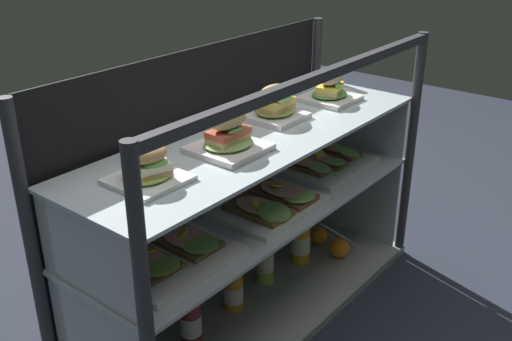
{
  "coord_description": "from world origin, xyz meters",
  "views": [
    {
      "loc": [
        -1.31,
        -1.05,
        1.29
      ],
      "look_at": [
        0.0,
        0.0,
        0.53
      ],
      "focal_mm": 41.65,
      "sensor_mm": 36.0,
      "label": 1
    }
  ],
  "objects_px": {
    "juice_bottle_front_fourth": "(190,318)",
    "orange_fruit_beside_bottles": "(319,235)",
    "juice_bottle_tucked_behind": "(301,240)",
    "plated_roll_sandwich_right_of_center": "(228,138)",
    "plated_roll_sandwich_near_right_corner": "(330,90)",
    "plated_roll_sandwich_center": "(276,106)",
    "open_sandwich_tray_near_left_corner": "(322,161)",
    "open_sandwich_tray_mid_right": "(270,202)",
    "juice_bottle_back_left": "(265,257)",
    "open_sandwich_tray_right_of_center": "(170,254)",
    "plated_roll_sandwich_near_left_corner": "(146,168)",
    "juice_bottle_front_left_end": "(233,288)",
    "orange_fruit_near_left_post": "(339,247)"
  },
  "relations": [
    {
      "from": "juice_bottle_front_fourth",
      "to": "orange_fruit_beside_bottles",
      "type": "distance_m",
      "value": 0.75
    },
    {
      "from": "juice_bottle_tucked_behind",
      "to": "orange_fruit_beside_bottles",
      "type": "bearing_deg",
      "value": 5.57
    },
    {
      "from": "plated_roll_sandwich_right_of_center",
      "to": "plated_roll_sandwich_near_right_corner",
      "type": "relative_size",
      "value": 1.07
    },
    {
      "from": "plated_roll_sandwich_center",
      "to": "open_sandwich_tray_near_left_corner",
      "type": "relative_size",
      "value": 0.5
    },
    {
      "from": "plated_roll_sandwich_near_right_corner",
      "to": "open_sandwich_tray_mid_right",
      "type": "distance_m",
      "value": 0.49
    },
    {
      "from": "juice_bottle_back_left",
      "to": "orange_fruit_beside_bottles",
      "type": "bearing_deg",
      "value": -1.29
    },
    {
      "from": "plated_roll_sandwich_near_right_corner",
      "to": "juice_bottle_tucked_behind",
      "type": "height_order",
      "value": "plated_roll_sandwich_near_right_corner"
    },
    {
      "from": "plated_roll_sandwich_near_right_corner",
      "to": "juice_bottle_tucked_behind",
      "type": "distance_m",
      "value": 0.58
    },
    {
      "from": "open_sandwich_tray_right_of_center",
      "to": "orange_fruit_beside_bottles",
      "type": "distance_m",
      "value": 0.93
    },
    {
      "from": "plated_roll_sandwich_right_of_center",
      "to": "plated_roll_sandwich_center",
      "type": "xyz_separation_m",
      "value": [
        0.3,
        0.06,
        0.0
      ]
    },
    {
      "from": "plated_roll_sandwich_right_of_center",
      "to": "open_sandwich_tray_right_of_center",
      "type": "xyz_separation_m",
      "value": [
        -0.24,
        0.01,
        -0.26
      ]
    },
    {
      "from": "plated_roll_sandwich_near_left_corner",
      "to": "juice_bottle_back_left",
      "type": "relative_size",
      "value": 0.73
    },
    {
      "from": "orange_fruit_beside_bottles",
      "to": "juice_bottle_tucked_behind",
      "type": "bearing_deg",
      "value": -174.43
    },
    {
      "from": "plated_roll_sandwich_near_left_corner",
      "to": "open_sandwich_tray_mid_right",
      "type": "relative_size",
      "value": 0.52
    },
    {
      "from": "plated_roll_sandwich_center",
      "to": "open_sandwich_tray_mid_right",
      "type": "height_order",
      "value": "plated_roll_sandwich_center"
    },
    {
      "from": "open_sandwich_tray_near_left_corner",
      "to": "juice_bottle_back_left",
      "type": "bearing_deg",
      "value": 168.9
    },
    {
      "from": "open_sandwich_tray_near_left_corner",
      "to": "juice_bottle_tucked_behind",
      "type": "xyz_separation_m",
      "value": [
        -0.08,
        0.03,
        -0.31
      ]
    },
    {
      "from": "juice_bottle_front_left_end",
      "to": "open_sandwich_tray_near_left_corner",
      "type": "bearing_deg",
      "value": -5.05
    },
    {
      "from": "plated_roll_sandwich_near_left_corner",
      "to": "juice_bottle_front_fourth",
      "type": "xyz_separation_m",
      "value": [
        0.15,
        0.03,
        -0.56
      ]
    },
    {
      "from": "juice_bottle_front_fourth",
      "to": "juice_bottle_tucked_behind",
      "type": "relative_size",
      "value": 1.08
    },
    {
      "from": "juice_bottle_front_left_end",
      "to": "open_sandwich_tray_right_of_center",
      "type": "bearing_deg",
      "value": -169.01
    },
    {
      "from": "open_sandwich_tray_right_of_center",
      "to": "juice_bottle_front_fourth",
      "type": "bearing_deg",
      "value": 24.65
    },
    {
      "from": "juice_bottle_front_left_end",
      "to": "juice_bottle_back_left",
      "type": "relative_size",
      "value": 0.82
    },
    {
      "from": "plated_roll_sandwich_near_left_corner",
      "to": "open_sandwich_tray_right_of_center",
      "type": "xyz_separation_m",
      "value": [
        0.04,
        -0.02,
        -0.26
      ]
    },
    {
      "from": "plated_roll_sandwich_center",
      "to": "open_sandwich_tray_near_left_corner",
      "type": "xyz_separation_m",
      "value": [
        0.24,
        -0.03,
        -0.27
      ]
    },
    {
      "from": "juice_bottle_back_left",
      "to": "plated_roll_sandwich_near_left_corner",
      "type": "bearing_deg",
      "value": -174.52
    },
    {
      "from": "open_sandwich_tray_mid_right",
      "to": "orange_fruit_near_left_post",
      "type": "xyz_separation_m",
      "value": [
        0.42,
        -0.02,
        -0.36
      ]
    },
    {
      "from": "juice_bottle_front_fourth",
      "to": "orange_fruit_near_left_post",
      "type": "height_order",
      "value": "juice_bottle_front_fourth"
    },
    {
      "from": "open_sandwich_tray_near_left_corner",
      "to": "orange_fruit_near_left_post",
      "type": "xyz_separation_m",
      "value": [
        0.04,
        -0.07,
        -0.36
      ]
    },
    {
      "from": "juice_bottle_front_left_end",
      "to": "orange_fruit_beside_bottles",
      "type": "bearing_deg",
      "value": 0.48
    },
    {
      "from": "juice_bottle_back_left",
      "to": "orange_fruit_near_left_post",
      "type": "distance_m",
      "value": 0.34
    },
    {
      "from": "juice_bottle_front_fourth",
      "to": "open_sandwich_tray_mid_right",
      "type": "bearing_deg",
      "value": -15.0
    },
    {
      "from": "plated_roll_sandwich_center",
      "to": "orange_fruit_near_left_post",
      "type": "distance_m",
      "value": 0.7
    },
    {
      "from": "juice_bottle_tucked_behind",
      "to": "orange_fruit_near_left_post",
      "type": "bearing_deg",
      "value": -40.65
    },
    {
      "from": "open_sandwich_tray_near_left_corner",
      "to": "juice_bottle_front_fourth",
      "type": "height_order",
      "value": "open_sandwich_tray_near_left_corner"
    },
    {
      "from": "plated_roll_sandwich_center",
      "to": "plated_roll_sandwich_right_of_center",
      "type": "bearing_deg",
      "value": -168.4
    },
    {
      "from": "plated_roll_sandwich_right_of_center",
      "to": "plated_roll_sandwich_near_left_corner",
      "type": "bearing_deg",
      "value": 174.23
    },
    {
      "from": "open_sandwich_tray_right_of_center",
      "to": "juice_bottle_tucked_behind",
      "type": "height_order",
      "value": "open_sandwich_tray_right_of_center"
    },
    {
      "from": "plated_roll_sandwich_near_left_corner",
      "to": "juice_bottle_front_fourth",
      "type": "distance_m",
      "value": 0.58
    },
    {
      "from": "juice_bottle_tucked_behind",
      "to": "orange_fruit_beside_bottles",
      "type": "height_order",
      "value": "juice_bottle_tucked_behind"
    },
    {
      "from": "open_sandwich_tray_mid_right",
      "to": "open_sandwich_tray_near_left_corner",
      "type": "distance_m",
      "value": 0.38
    },
    {
      "from": "juice_bottle_front_fourth",
      "to": "juice_bottle_front_left_end",
      "type": "distance_m",
      "value": 0.22
    },
    {
      "from": "juice_bottle_back_left",
      "to": "orange_fruit_near_left_post",
      "type": "xyz_separation_m",
      "value": [
        0.31,
        -0.12,
        -0.06
      ]
    },
    {
      "from": "juice_bottle_tucked_behind",
      "to": "orange_fruit_near_left_post",
      "type": "relative_size",
      "value": 2.92
    },
    {
      "from": "orange_fruit_beside_bottles",
      "to": "open_sandwich_tray_mid_right",
      "type": "bearing_deg",
      "value": -167.97
    },
    {
      "from": "plated_roll_sandwich_near_left_corner",
      "to": "juice_bottle_front_fourth",
      "type": "relative_size",
      "value": 0.7
    },
    {
      "from": "plated_roll_sandwich_center",
      "to": "juice_bottle_tucked_behind",
      "type": "height_order",
      "value": "plated_roll_sandwich_center"
    },
    {
      "from": "juice_bottle_front_left_end",
      "to": "orange_fruit_beside_bottles",
      "type": "height_order",
      "value": "juice_bottle_front_left_end"
    },
    {
      "from": "plated_roll_sandwich_center",
      "to": "juice_bottle_front_left_end",
      "type": "xyz_separation_m",
      "value": [
        -0.21,
        0.01,
        -0.59
      ]
    },
    {
      "from": "plated_roll_sandwich_near_left_corner",
      "to": "juice_bottle_tucked_behind",
      "type": "bearing_deg",
      "value": 2.37
    }
  ]
}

